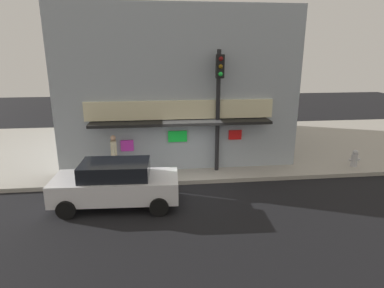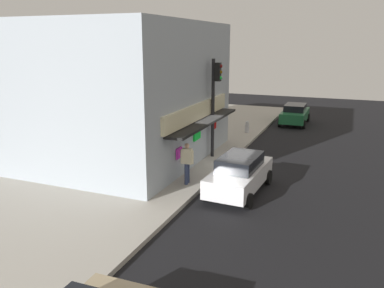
{
  "view_description": "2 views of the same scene",
  "coord_description": "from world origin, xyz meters",
  "px_view_note": "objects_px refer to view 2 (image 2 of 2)",
  "views": [
    {
      "loc": [
        -1.57,
        -12.45,
        5.36
      ],
      "look_at": [
        -0.01,
        0.98,
        1.48
      ],
      "focal_mm": 30.31,
      "sensor_mm": 36.0,
      "label": 1
    },
    {
      "loc": [
        -18.51,
        -5.68,
        6.31
      ],
      "look_at": [
        -1.54,
        1.26,
        1.51
      ],
      "focal_mm": 36.79,
      "sensor_mm": 36.0,
      "label": 2
    }
  ],
  "objects_px": {
    "trash_can": "(190,156)",
    "pedestrian": "(187,161)",
    "traffic_light": "(215,95)",
    "parked_car_green": "(295,114)",
    "parked_car_white": "(240,174)",
    "fire_hydrant": "(247,127)"
  },
  "relations": [
    {
      "from": "trash_can",
      "to": "pedestrian",
      "type": "xyz_separation_m",
      "value": [
        -2.7,
        -0.96,
        0.61
      ]
    },
    {
      "from": "traffic_light",
      "to": "fire_hydrant",
      "type": "bearing_deg",
      "value": -1.55
    },
    {
      "from": "parked_car_green",
      "to": "parked_car_white",
      "type": "relative_size",
      "value": 0.94
    },
    {
      "from": "traffic_light",
      "to": "parked_car_white",
      "type": "distance_m",
      "value": 5.59
    },
    {
      "from": "fire_hydrant",
      "to": "pedestrian",
      "type": "distance_m",
      "value": 10.94
    },
    {
      "from": "trash_can",
      "to": "parked_car_green",
      "type": "xyz_separation_m",
      "value": [
        13.22,
        -3.38,
        0.21
      ]
    },
    {
      "from": "traffic_light",
      "to": "parked_car_green",
      "type": "relative_size",
      "value": 1.26
    },
    {
      "from": "fire_hydrant",
      "to": "parked_car_green",
      "type": "height_order",
      "value": "parked_car_green"
    },
    {
      "from": "traffic_light",
      "to": "parked_car_green",
      "type": "height_order",
      "value": "traffic_light"
    },
    {
      "from": "fire_hydrant",
      "to": "parked_car_green",
      "type": "distance_m",
      "value": 5.6
    },
    {
      "from": "fire_hydrant",
      "to": "parked_car_white",
      "type": "bearing_deg",
      "value": -167.17
    },
    {
      "from": "parked_car_green",
      "to": "trash_can",
      "type": "bearing_deg",
      "value": 165.65
    },
    {
      "from": "traffic_light",
      "to": "trash_can",
      "type": "relative_size",
      "value": 6.23
    },
    {
      "from": "traffic_light",
      "to": "fire_hydrant",
      "type": "relative_size",
      "value": 6.62
    },
    {
      "from": "traffic_light",
      "to": "fire_hydrant",
      "type": "distance_m",
      "value": 7.12
    },
    {
      "from": "traffic_light",
      "to": "parked_car_green",
      "type": "xyz_separation_m",
      "value": [
        11.45,
        -2.71,
        -2.73
      ]
    },
    {
      "from": "fire_hydrant",
      "to": "pedestrian",
      "type": "xyz_separation_m",
      "value": [
        -10.92,
        -0.1,
        0.65
      ]
    },
    {
      "from": "pedestrian",
      "to": "parked_car_white",
      "type": "height_order",
      "value": "pedestrian"
    },
    {
      "from": "trash_can",
      "to": "pedestrian",
      "type": "distance_m",
      "value": 2.92
    },
    {
      "from": "traffic_light",
      "to": "fire_hydrant",
      "type": "xyz_separation_m",
      "value": [
        6.47,
        -0.18,
        -2.99
      ]
    },
    {
      "from": "fire_hydrant",
      "to": "trash_can",
      "type": "bearing_deg",
      "value": 174.09
    },
    {
      "from": "pedestrian",
      "to": "parked_car_green",
      "type": "relative_size",
      "value": 0.44
    }
  ]
}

